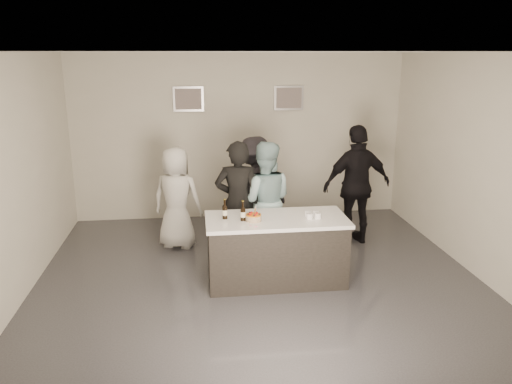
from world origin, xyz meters
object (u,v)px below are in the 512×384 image
cake (254,218)px  person_main_black (238,203)px  person_guest_left (177,198)px  person_guest_back (255,189)px  beer_bottle_a (225,209)px  person_guest_right (357,185)px  bar_counter (276,250)px  person_main_blue (264,201)px  beer_bottle_b (243,211)px

cake → person_main_black: 0.81m
person_main_black → person_guest_left: 1.15m
cake → person_guest_left: bearing=124.3°
person_main_black → person_guest_back: (0.36, 0.89, -0.05)m
cake → person_guest_left: (-1.03, 1.51, -0.13)m
cake → person_guest_back: 1.71m
cake → beer_bottle_a: beer_bottle_a is taller
beer_bottle_a → person_guest_right: person_guest_right is taller
bar_counter → person_guest_back: size_ratio=1.09×
person_guest_right → person_main_blue: bearing=6.6°
person_main_black → cake: bearing=106.1°
person_guest_left → person_guest_back: (1.25, 0.18, 0.05)m
person_guest_back → beer_bottle_b: bearing=61.2°
cake → person_main_blue: bearing=73.8°
beer_bottle_a → person_main_blue: (0.63, 0.81, -0.15)m
beer_bottle_a → person_guest_right: 2.49m
beer_bottle_b → person_guest_right: size_ratio=0.14×
bar_counter → person_guest_back: 1.66m
person_guest_left → person_guest_right: bearing=-163.6°
person_guest_back → person_guest_left: bearing=-8.4°
person_main_black → person_guest_left: size_ratio=1.13×
beer_bottle_a → person_main_black: 0.72m
beer_bottle_a → person_main_black: bearing=71.3°
beer_bottle_b → person_guest_back: (0.36, 1.67, -0.17)m
bar_counter → person_guest_left: size_ratio=1.16×
person_main_black → person_main_blue: 0.43m
beer_bottle_b → person_main_blue: 1.01m
person_guest_left → person_main_blue: bearing=176.0°
person_guest_right → beer_bottle_a: bearing=21.0°
cake → person_main_black: (-0.13, 0.80, -0.03)m
beer_bottle_b → person_guest_back: 1.71m
bar_counter → person_guest_right: (1.50, 1.26, 0.51)m
cake → beer_bottle_a: 0.39m
person_guest_left → person_guest_right: size_ratio=0.84×
person_guest_right → cake: bearing=28.3°
beer_bottle_b → person_main_black: 0.79m
beer_bottle_b → person_guest_left: person_guest_left is taller
bar_counter → beer_bottle_b: size_ratio=7.15×
person_guest_back → beer_bottle_a: bearing=52.8°
person_main_black → person_guest_back: person_main_black is taller
beer_bottle_a → person_main_blue: 1.04m
cake → person_guest_left: person_guest_left is taller
bar_counter → person_guest_right: 2.03m
person_guest_right → person_guest_back: (-1.59, 0.34, -0.10)m
cake → person_guest_back: bearing=82.4°
bar_counter → beer_bottle_a: 0.89m
beer_bottle_b → person_guest_right: 2.35m
beer_bottle_a → beer_bottle_b: bearing=-24.8°
beer_bottle_a → person_main_black: person_main_black is taller
person_guest_right → person_guest_back: bearing=-20.5°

